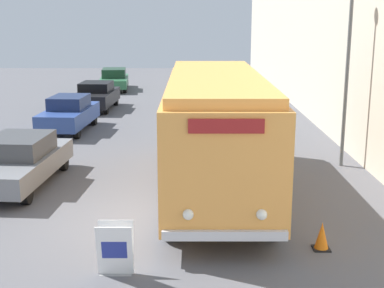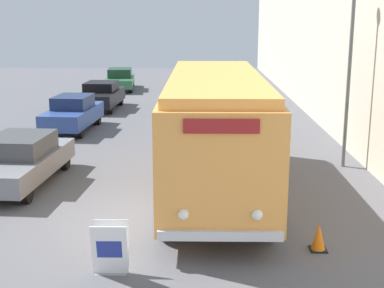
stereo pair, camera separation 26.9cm
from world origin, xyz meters
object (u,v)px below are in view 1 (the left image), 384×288
(vintage_bus, at_px, (213,126))
(parked_car_near, at_px, (17,161))
(parked_car_mid, at_px, (67,114))
(parked_car_distant, at_px, (112,79))
(streetlamp, at_px, (346,50))
(sign_board, at_px, (113,250))
(traffic_cone, at_px, (320,236))
(parked_car_far, at_px, (94,96))

(vintage_bus, relative_size, parked_car_near, 1.97)
(parked_car_mid, relative_size, parked_car_distant, 0.89)
(streetlamp, bearing_deg, sign_board, -129.89)
(parked_car_mid, xyz_separation_m, traffic_cone, (8.12, -12.21, -0.48))
(parked_car_mid, bearing_deg, parked_car_near, -84.47)
(parked_car_distant, bearing_deg, sign_board, -87.16)
(vintage_bus, bearing_deg, streetlamp, 31.74)
(sign_board, distance_m, parked_car_mid, 13.89)
(streetlamp, distance_m, traffic_cone, 7.83)
(vintage_bus, relative_size, parked_car_distant, 1.95)
(parked_car_far, bearing_deg, parked_car_mid, -89.57)
(parked_car_near, xyz_separation_m, parked_car_distant, (-0.20, 21.21, -0.01))
(sign_board, height_order, parked_car_near, parked_car_near)
(parked_car_far, bearing_deg, traffic_cone, -63.56)
(sign_board, relative_size, parked_car_distant, 0.21)
(parked_car_near, height_order, parked_car_far, parked_car_far)
(vintage_bus, height_order, parked_car_distant, vintage_bus)
(sign_board, xyz_separation_m, parked_car_far, (-3.66, 18.94, 0.24))
(vintage_bus, relative_size, traffic_cone, 15.58)
(parked_car_mid, distance_m, parked_car_distant, 13.55)
(parked_car_far, distance_m, parked_car_distant, 7.95)
(vintage_bus, height_order, parked_car_mid, vintage_bus)
(vintage_bus, xyz_separation_m, parked_car_near, (-5.76, 0.62, -1.16))
(parked_car_near, distance_m, parked_car_far, 13.26)
(vintage_bus, distance_m, sign_board, 5.66)
(parked_car_far, bearing_deg, streetlamp, -45.35)
(streetlamp, relative_size, parked_car_near, 1.22)
(parked_car_near, bearing_deg, parked_car_far, 94.10)
(parked_car_distant, bearing_deg, streetlamp, -66.96)
(streetlamp, height_order, traffic_cone, streetlamp)
(vintage_bus, distance_m, parked_car_far, 15.08)
(streetlamp, xyz_separation_m, parked_car_mid, (-10.34, 5.59, -3.07))
(vintage_bus, bearing_deg, traffic_cone, -61.55)
(parked_car_mid, bearing_deg, sign_board, -70.07)
(parked_car_distant, bearing_deg, parked_car_mid, -95.40)
(vintage_bus, xyz_separation_m, parked_car_mid, (-5.99, 8.28, -1.12))
(vintage_bus, distance_m, traffic_cone, 4.74)
(streetlamp, xyz_separation_m, parked_car_far, (-10.14, 11.19, -3.10))
(streetlamp, distance_m, parked_car_far, 15.41)
(sign_board, distance_m, traffic_cone, 4.41)
(streetlamp, relative_size, parked_car_mid, 1.35)
(traffic_cone, bearing_deg, parked_car_distant, 107.43)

